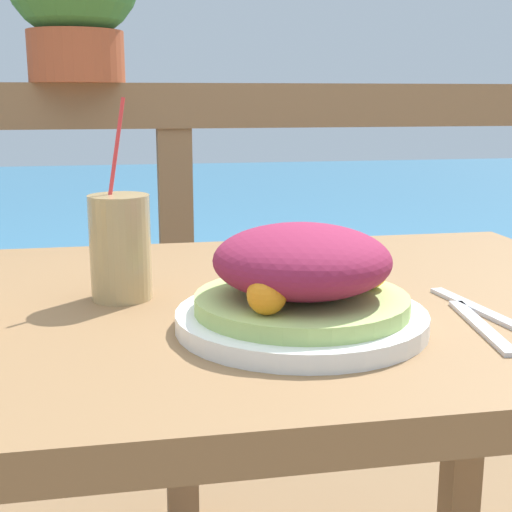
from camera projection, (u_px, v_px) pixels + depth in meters
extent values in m
cube|color=olive|center=(215.00, 315.00, 0.89)|extent=(1.14, 0.72, 0.04)
cube|color=olive|center=(463.00, 436.00, 1.35)|extent=(0.06, 0.06, 0.68)
cube|color=brown|center=(173.00, 106.00, 1.47)|extent=(2.80, 0.08, 0.09)
cube|color=brown|center=(179.00, 336.00, 1.58)|extent=(0.07, 0.07, 0.91)
cube|color=teal|center=(145.00, 234.00, 4.03)|extent=(12.00, 4.00, 0.42)
cylinder|color=white|center=(301.00, 319.00, 0.78)|extent=(0.27, 0.27, 0.02)
cylinder|color=#A8C66B|center=(301.00, 303.00, 0.77)|extent=(0.23, 0.23, 0.02)
ellipsoid|color=maroon|center=(302.00, 260.00, 0.76)|extent=(0.19, 0.19, 0.08)
sphere|color=orange|center=(370.00, 271.00, 0.79)|extent=(0.04, 0.04, 0.04)
sphere|color=orange|center=(261.00, 262.00, 0.83)|extent=(0.04, 0.04, 0.04)
sphere|color=orange|center=(267.00, 295.00, 0.70)|extent=(0.04, 0.04, 0.04)
cylinder|color=tan|center=(120.00, 247.00, 0.88)|extent=(0.08, 0.08, 0.13)
cylinder|color=red|center=(111.00, 187.00, 0.87)|extent=(0.04, 0.04, 0.21)
cylinder|color=#A34C2D|center=(76.00, 57.00, 1.41)|extent=(0.19, 0.19, 0.10)
cube|color=silver|center=(481.00, 326.00, 0.78)|extent=(0.04, 0.18, 0.00)
cube|color=silver|center=(477.00, 309.00, 0.84)|extent=(0.04, 0.18, 0.00)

